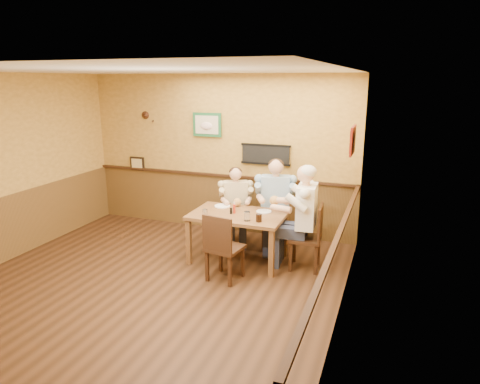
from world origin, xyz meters
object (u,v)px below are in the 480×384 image
object	(u,v)px
dining_table	(238,219)
diner_white_elder	(306,223)
cola_tumbler	(259,218)
chair_near_side	(225,246)
hot_sauce_bottle	(234,208)
salt_shaker	(234,209)
pepper_shaker	(231,211)
chair_back_left	(236,219)
diner_tan_shirt	(236,209)
water_glass_left	(205,213)
diner_blue_polo	(275,209)
chair_back_right	(275,221)
chair_right_end	(305,237)
water_glass_mid	(247,216)

from	to	relation	value
dining_table	diner_white_elder	world-z (taller)	diner_white_elder
dining_table	cola_tumbler	distance (m)	0.51
chair_near_side	hot_sauce_bottle	bearing A→B (deg)	-71.70
dining_table	salt_shaker	bearing A→B (deg)	143.66
pepper_shaker	hot_sauce_bottle	bearing A→B (deg)	51.51
chair_back_left	salt_shaker	world-z (taller)	salt_shaker
diner_tan_shirt	water_glass_left	distance (m)	1.06
water_glass_left	hot_sauce_bottle	size ratio (longest dim) A/B	0.74
diner_tan_shirt	water_glass_left	size ratio (longest dim) A/B	10.03
diner_white_elder	pepper_shaker	xyz separation A→B (m)	(-1.11, -0.12, 0.10)
chair_near_side	cola_tumbler	bearing A→B (deg)	-122.71
diner_blue_polo	pepper_shaker	xyz separation A→B (m)	(-0.48, -0.73, 0.13)
chair_back_right	chair_right_end	bearing A→B (deg)	-57.54
chair_back_right	diner_blue_polo	bearing A→B (deg)	-103.51
water_glass_mid	salt_shaker	world-z (taller)	water_glass_mid
chair_back_left	salt_shaker	bearing A→B (deg)	-95.64
chair_back_left	water_glass_left	size ratio (longest dim) A/B	7.02
chair_back_left	chair_near_side	bearing A→B (deg)	-99.66
diner_tan_shirt	cola_tumbler	distance (m)	1.22
diner_tan_shirt	water_glass_mid	bearing A→B (deg)	-85.29
diner_white_elder	water_glass_left	world-z (taller)	diner_white_elder
dining_table	diner_tan_shirt	bearing A→B (deg)	113.42
water_glass_left	water_glass_mid	xyz separation A→B (m)	(0.63, 0.06, 0.01)
diner_blue_polo	chair_back_right	bearing A→B (deg)	76.49
dining_table	chair_back_right	bearing A→B (deg)	60.22
chair_back_left	diner_blue_polo	distance (m)	0.74
water_glass_mid	hot_sauce_bottle	bearing A→B (deg)	138.45
diner_blue_polo	pepper_shaker	distance (m)	0.88
cola_tumbler	salt_shaker	bearing A→B (deg)	147.05
chair_right_end	chair_near_side	bearing A→B (deg)	-56.85
chair_right_end	salt_shaker	world-z (taller)	chair_right_end
chair_right_end	hot_sauce_bottle	bearing A→B (deg)	-89.79
chair_back_left	chair_near_side	xyz separation A→B (m)	(0.36, -1.37, 0.07)
diner_tan_shirt	salt_shaker	distance (m)	0.71
cola_tumbler	diner_white_elder	bearing A→B (deg)	28.28
chair_right_end	salt_shaker	xyz separation A→B (m)	(-1.11, -0.00, 0.31)
chair_back_right	diner_blue_polo	size ratio (longest dim) A/B	0.70
chair_back_right	chair_near_side	size ratio (longest dim) A/B	0.97
water_glass_left	cola_tumbler	distance (m)	0.81
diner_tan_shirt	water_glass_left	world-z (taller)	diner_tan_shirt
diner_white_elder	salt_shaker	xyz separation A→B (m)	(-1.11, -0.00, 0.10)
water_glass_left	salt_shaker	distance (m)	0.50
diner_blue_polo	hot_sauce_bottle	xyz separation A→B (m)	(-0.45, -0.69, 0.16)
dining_table	cola_tumbler	world-z (taller)	cola_tumbler
salt_shaker	pepper_shaker	distance (m)	0.12
chair_right_end	hot_sauce_bottle	xyz separation A→B (m)	(-1.08, -0.08, 0.34)
chair_right_end	diner_tan_shirt	bearing A→B (deg)	-119.70
diner_blue_polo	chair_back_left	bearing A→B (deg)	164.24
diner_white_elder	diner_blue_polo	bearing A→B (deg)	-138.07
diner_white_elder	water_glass_left	distance (m)	1.47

